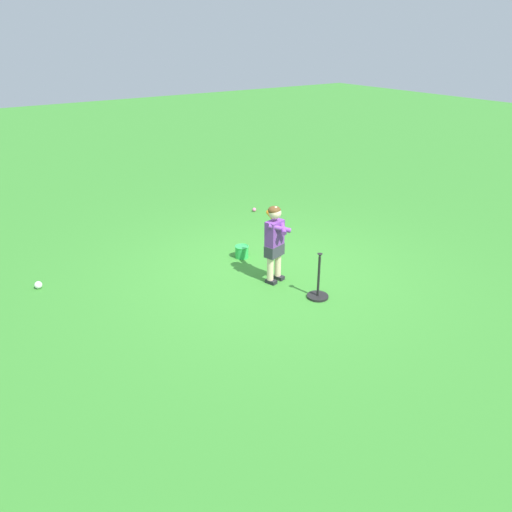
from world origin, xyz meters
TOP-DOWN VIEW (x-y plane):
  - ground_plane at (0.00, 0.00)m, footprint 40.00×40.00m
  - child_batter at (-0.27, 0.15)m, footprint 0.63×0.34m
  - play_ball_by_bucket at (2.30, -1.27)m, footprint 0.07×0.07m
  - play_ball_far_right at (1.33, 2.90)m, footprint 0.10×0.10m
  - batting_tee at (-0.99, -0.02)m, footprint 0.28×0.28m
  - toy_bucket at (0.64, 0.09)m, footprint 0.22×0.22m

SIDE VIEW (x-z plane):
  - ground_plane at x=0.00m, z-range 0.00..0.00m
  - play_ball_by_bucket at x=2.30m, z-range 0.00..0.07m
  - play_ball_far_right at x=1.33m, z-range 0.00..0.10m
  - toy_bucket at x=0.64m, z-range 0.00..0.19m
  - batting_tee at x=-0.99m, z-range -0.21..0.41m
  - child_batter at x=-0.27m, z-range 0.11..1.19m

